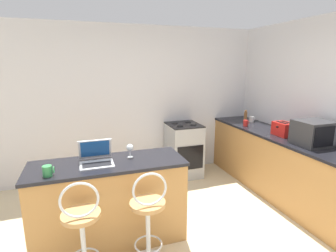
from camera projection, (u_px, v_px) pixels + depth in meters
wall_back at (131, 103)px, 4.54m from camera, size 12.00×0.06×2.60m
breakfast_bar at (110, 202)px, 2.89m from camera, size 1.64×0.61×0.94m
counter_right at (281, 165)px, 3.94m from camera, size 0.66×3.01×0.94m
bar_stool_near at (83, 235)px, 2.31m from camera, size 0.40×0.40×1.03m
bar_stool_far at (148, 223)px, 2.49m from camera, size 0.40×0.40×1.03m
laptop at (96, 157)px, 2.76m from camera, size 0.34×0.33×0.24m
microwave at (314, 133)px, 3.36m from camera, size 0.45×0.39×0.32m
toaster at (283, 129)px, 3.82m from camera, size 0.23×0.28×0.20m
stove_range at (184, 150)px, 4.67m from camera, size 0.55×0.61×0.95m
mug_green at (48, 171)px, 2.43m from camera, size 0.10×0.09×0.10m
pepper_mill at (245, 117)px, 4.63m from camera, size 0.06×0.06×0.24m
mug_white at (251, 119)px, 4.73m from camera, size 0.11×0.09×0.10m
wine_glass_short at (130, 148)px, 2.91m from camera, size 0.08×0.08×0.15m
mug_red at (246, 123)px, 4.41m from camera, size 0.09×0.08×0.10m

